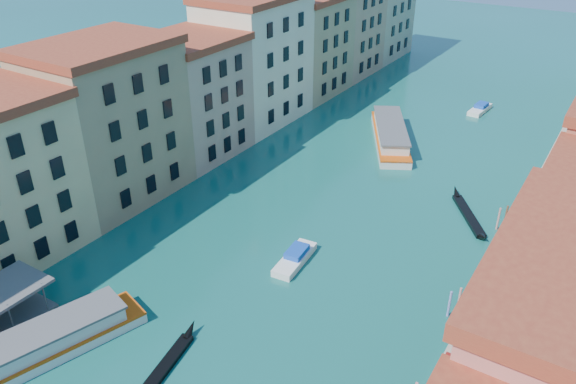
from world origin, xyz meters
name	(u,v)px	position (x,y,z in m)	size (l,w,h in m)	color
left_bank_palazzos	(232,74)	(-26.00, 64.68, 9.71)	(12.80, 128.40, 21.00)	tan
quay	(542,205)	(22.00, 65.00, 0.50)	(4.00, 140.00, 1.00)	#A99B88
mooring_poles_right	(416,379)	(19.10, 28.80, 1.30)	(1.44, 54.24, 3.20)	#4F2B1B
vaporetto_near	(39,346)	(-9.61, 15.15, 1.22)	(9.35, 18.60, 2.71)	white
vaporetto_far	(390,134)	(-2.51, 74.22, 1.34)	(13.53, 19.81, 2.98)	silver
gondola_fore	(160,371)	(0.55, 19.13, 0.40)	(3.22, 11.95, 2.40)	black
gondola_far	(468,214)	(14.73, 58.15, 0.37)	(7.88, 10.93, 1.79)	black
motorboat_mid	(295,257)	(1.71, 38.73, 0.56)	(2.79, 7.06, 1.43)	white
motorboat_far	(480,108)	(5.85, 95.45, 0.55)	(2.72, 6.96, 1.41)	white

